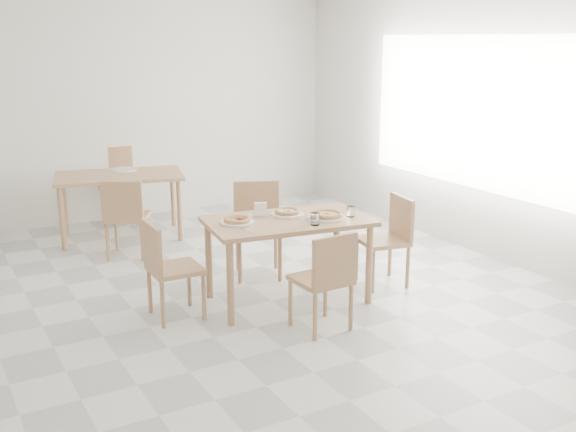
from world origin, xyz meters
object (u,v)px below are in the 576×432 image
napkin_holder (261,210)px  second_table (119,182)px  chair_south (327,275)px  plate_pepperoni (237,222)px  pizza_mushroom (287,212)px  chair_west (166,263)px  chair_east (390,234)px  pizza_pepperoni (237,220)px  tumbler_b (315,219)px  chair_back_s (125,213)px  main_table (288,229)px  plate_mushroom (287,214)px  chair_north (257,222)px  tumbler_a (351,212)px  plate_empty (124,170)px  pizza_margherita (326,215)px  chair_back_n (116,179)px  plate_margherita (326,217)px

napkin_holder → second_table: size_ratio=0.08×
chair_south → second_table: size_ratio=0.52×
plate_pepperoni → pizza_mushroom: pizza_mushroom is taller
chair_west → chair_east: 2.13m
pizza_pepperoni → tumbler_b: tumbler_b is taller
chair_south → chair_back_s: (-0.82, 2.60, 0.02)m
main_table → chair_south: chair_south is taller
plate_mushroom → pizza_pepperoni: 0.50m
chair_north → tumbler_a: (0.41, -0.99, 0.27)m
chair_east → plate_mushroom: bearing=-91.5°
chair_north → chair_east: 1.30m
plate_mushroom → plate_pepperoni: (-0.50, -0.03, 0.00)m
plate_pepperoni → pizza_mushroom: 0.50m
pizza_mushroom → plate_mushroom: bearing=3.6°
plate_mushroom → pizza_mushroom: pizza_mushroom is taller
chair_east → plate_empty: 3.40m
chair_west → plate_mushroom: chair_west is taller
chair_south → tumbler_b: tumbler_b is taller
main_table → chair_west: size_ratio=1.81×
main_table → pizza_margherita: bearing=-17.3°
tumbler_b → napkin_holder: bearing=121.1°
chair_east → tumbler_b: tumbler_b is taller
pizza_mushroom → second_table: size_ratio=0.18×
second_table → chair_west: bearing=-84.2°
plate_mushroom → chair_back_n: bearing=100.1°
chair_north → second_table: 2.06m
chair_west → plate_empty: 2.78m
plate_mushroom → chair_back_n: chair_back_n is taller
plate_pepperoni → napkin_holder: 0.29m
chair_back_n → chair_back_s: bearing=-93.9°
plate_mushroom → tumbler_a: (0.45, -0.33, 0.04)m
chair_north → second_table: bearing=136.1°
napkin_holder → second_table: 2.56m
chair_south → chair_back_n: 4.20m
chair_south → plate_mushroom: chair_south is taller
main_table → tumbler_b: bearing=-62.3°
chair_west → plate_pepperoni: size_ratio=2.85×
main_table → chair_north: bearing=90.3°
pizza_margherita → chair_south: bearing=-122.5°
chair_back_n → main_table: bearing=-72.5°
tumbler_b → napkin_holder: (-0.27, 0.45, 0.01)m
pizza_margherita → chair_back_n: (-0.83, 3.59, -0.24)m
main_table → chair_back_s: 2.08m
chair_west → plate_margherita: chair_west is taller
tumbler_a → tumbler_b: 0.42m
chair_east → plate_empty: bearing=-140.3°
chair_south → pizza_pepperoni: size_ratio=2.91×
pizza_margherita → pizza_mushroom: bearing=132.9°
chair_east → pizza_margherita: (-0.75, -0.04, 0.29)m
chair_north → plate_pepperoni: bearing=-105.3°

